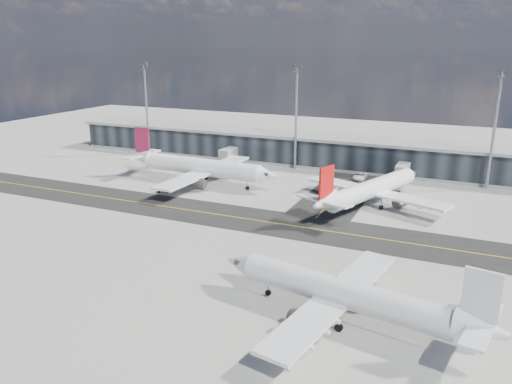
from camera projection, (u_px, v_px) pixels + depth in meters
ground at (215, 221)px, 100.24m from camera, size 300.00×300.00×0.00m
taxiway_lanes at (254, 208)px, 108.13m from camera, size 180.00×63.00×0.03m
terminal_concourse at (303, 150)px, 147.19m from camera, size 152.00×19.80×8.80m
floodlight_masts at (296, 114)px, 137.83m from camera, size 102.50×0.70×28.90m
airliner_af at (199, 167)px, 126.46m from camera, size 43.85×37.37×13.00m
airliner_redtail at (371, 189)px, 108.35m from camera, size 33.45×38.69×11.86m
airliner_near at (347, 295)px, 63.41m from camera, size 37.80×32.40×11.23m
baggage_tug at (165, 188)px, 119.53m from camera, size 3.44×2.66×1.95m
service_van at (360, 176)px, 131.00m from camera, size 2.97×6.16×1.69m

